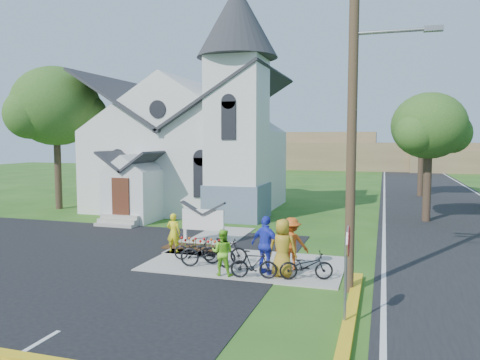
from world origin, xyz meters
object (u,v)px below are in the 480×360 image
(utility_pole, at_px, (355,108))
(bike_1, at_px, (225,251))
(stop_sign, at_px, (347,254))
(bike_3, at_px, (254,264))
(bike_4, at_px, (306,266))
(church_sign, at_px, (203,220))
(cyclist_1, at_px, (222,252))
(cyclist_0, at_px, (174,233))
(cyclist_3, at_px, (292,243))
(cyclist_2, at_px, (266,245))
(bike_0, at_px, (195,249))
(bike_2, at_px, (208,253))
(cyclist_4, at_px, (282,248))

(utility_pole, relative_size, bike_1, 6.39)
(utility_pole, height_order, stop_sign, utility_pole)
(bike_3, height_order, bike_4, bike_3)
(church_sign, distance_m, cyclist_1, 4.98)
(cyclist_0, xyz_separation_m, cyclist_3, (4.94, -1.03, 0.12))
(church_sign, relative_size, cyclist_0, 1.42)
(cyclist_2, height_order, cyclist_3, cyclist_2)
(bike_0, relative_size, cyclist_3, 0.89)
(stop_sign, height_order, cyclist_0, stop_sign)
(cyclist_0, bearing_deg, bike_0, 141.60)
(utility_pole, bearing_deg, bike_2, 167.55)
(bike_2, height_order, cyclist_3, cyclist_3)
(cyclist_0, height_order, bike_0, cyclist_0)
(church_sign, bearing_deg, bike_4, -38.25)
(bike_0, distance_m, bike_3, 3.09)
(utility_pole, relative_size, bike_3, 6.61)
(bike_0, bearing_deg, cyclist_2, -115.57)
(stop_sign, bearing_deg, bike_1, 136.37)
(stop_sign, bearing_deg, utility_pole, 91.49)
(church_sign, bearing_deg, cyclist_2, -45.41)
(bike_1, distance_m, cyclist_4, 2.49)
(bike_2, relative_size, bike_4, 1.15)
(bike_1, bearing_deg, cyclist_2, -128.83)
(cyclist_1, distance_m, bike_2, 1.13)
(cyclist_0, xyz_separation_m, bike_0, (1.31, -0.95, -0.36))
(cyclist_2, bearing_deg, bike_0, 2.84)
(bike_0, distance_m, cyclist_3, 3.66)
(utility_pole, distance_m, bike_4, 5.15)
(church_sign, height_order, utility_pole, utility_pole)
(bike_4, bearing_deg, cyclist_1, 78.32)
(bike_0, bearing_deg, cyclist_1, -140.75)
(cyclist_0, bearing_deg, cyclist_1, 137.65)
(utility_pole, xyz_separation_m, cyclist_3, (-2.13, 1.76, -4.46))
(stop_sign, distance_m, cyclist_3, 5.04)
(church_sign, bearing_deg, bike_1, -55.91)
(stop_sign, bearing_deg, church_sign, 131.88)
(bike_0, height_order, bike_3, bike_3)
(church_sign, relative_size, utility_pole, 0.22)
(bike_1, xyz_separation_m, cyclist_3, (2.38, 0.09, 0.43))
(utility_pole, height_order, bike_2, utility_pole)
(bike_1, relative_size, bike_4, 0.91)
(bike_3, distance_m, cyclist_4, 1.08)
(bike_3, bearing_deg, bike_2, 57.34)
(bike_1, relative_size, bike_2, 0.79)
(church_sign, bearing_deg, bike_3, -51.56)
(bike_0, distance_m, cyclist_1, 2.21)
(cyclist_1, bearing_deg, cyclist_0, -42.38)
(church_sign, distance_m, bike_3, 5.64)
(cyclist_1, distance_m, cyclist_2, 1.46)
(stop_sign, xyz_separation_m, cyclist_2, (-2.88, 3.60, -0.76))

